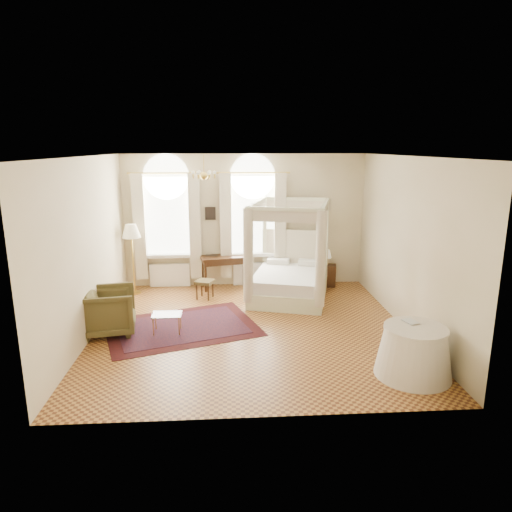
{
  "coord_description": "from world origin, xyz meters",
  "views": [
    {
      "loc": [
        -0.45,
        -8.32,
        3.48
      ],
      "look_at": [
        0.12,
        0.4,
        1.37
      ],
      "focal_mm": 32.0,
      "sensor_mm": 36.0,
      "label": 1
    }
  ],
  "objects_px": {
    "canopy_bed": "(289,277)",
    "armchair": "(109,311)",
    "coffee_table": "(167,316)",
    "floor_lamp": "(131,235)",
    "side_table": "(414,352)",
    "nightstand": "(328,275)",
    "writing_desk": "(223,261)",
    "stool": "(205,283)"
  },
  "relations": [
    {
      "from": "nightstand",
      "to": "coffee_table",
      "type": "relative_size",
      "value": 0.99
    },
    {
      "from": "armchair",
      "to": "coffee_table",
      "type": "bearing_deg",
      "value": -102.77
    },
    {
      "from": "armchair",
      "to": "floor_lamp",
      "type": "bearing_deg",
      "value": -9.55
    },
    {
      "from": "armchair",
      "to": "nightstand",
      "type": "bearing_deg",
      "value": -70.02
    },
    {
      "from": "floor_lamp",
      "to": "canopy_bed",
      "type": "bearing_deg",
      "value": -9.69
    },
    {
      "from": "canopy_bed",
      "to": "floor_lamp",
      "type": "relative_size",
      "value": 1.45
    },
    {
      "from": "coffee_table",
      "to": "side_table",
      "type": "bearing_deg",
      "value": -25.62
    },
    {
      "from": "writing_desk",
      "to": "armchair",
      "type": "xyz_separation_m",
      "value": [
        -2.14,
        -2.72,
        -0.26
      ]
    },
    {
      "from": "nightstand",
      "to": "coffee_table",
      "type": "bearing_deg",
      "value": -143.17
    },
    {
      "from": "canopy_bed",
      "to": "armchair",
      "type": "bearing_deg",
      "value": -153.94
    },
    {
      "from": "floor_lamp",
      "to": "coffee_table",
      "type": "bearing_deg",
      "value": -66.4
    },
    {
      "from": "coffee_table",
      "to": "armchair",
      "type": "bearing_deg",
      "value": 176.78
    },
    {
      "from": "coffee_table",
      "to": "side_table",
      "type": "relative_size",
      "value": 0.47
    },
    {
      "from": "nightstand",
      "to": "armchair",
      "type": "xyz_separation_m",
      "value": [
        -4.81,
        -2.72,
        0.17
      ]
    },
    {
      "from": "armchair",
      "to": "floor_lamp",
      "type": "relative_size",
      "value": 0.57
    },
    {
      "from": "nightstand",
      "to": "armchair",
      "type": "relative_size",
      "value": 0.56
    },
    {
      "from": "stool",
      "to": "side_table",
      "type": "relative_size",
      "value": 0.42
    },
    {
      "from": "coffee_table",
      "to": "floor_lamp",
      "type": "bearing_deg",
      "value": 113.6
    },
    {
      "from": "coffee_table",
      "to": "floor_lamp",
      "type": "height_order",
      "value": "floor_lamp"
    },
    {
      "from": "nightstand",
      "to": "side_table",
      "type": "bearing_deg",
      "value": -86.39
    },
    {
      "from": "armchair",
      "to": "floor_lamp",
      "type": "xyz_separation_m",
      "value": [
        0.0,
        2.43,
        1.0
      ]
    },
    {
      "from": "nightstand",
      "to": "writing_desk",
      "type": "height_order",
      "value": "writing_desk"
    },
    {
      "from": "nightstand",
      "to": "side_table",
      "type": "distance_m",
      "value": 4.72
    },
    {
      "from": "stool",
      "to": "coffee_table",
      "type": "relative_size",
      "value": 0.88
    },
    {
      "from": "stool",
      "to": "armchair",
      "type": "xyz_separation_m",
      "value": [
        -1.72,
        -1.92,
        0.08
      ]
    },
    {
      "from": "side_table",
      "to": "stool",
      "type": "bearing_deg",
      "value": 130.89
    },
    {
      "from": "floor_lamp",
      "to": "side_table",
      "type": "relative_size",
      "value": 1.45
    },
    {
      "from": "side_table",
      "to": "writing_desk",
      "type": "bearing_deg",
      "value": 122.18
    },
    {
      "from": "stool",
      "to": "armchair",
      "type": "bearing_deg",
      "value": -131.75
    },
    {
      "from": "canopy_bed",
      "to": "stool",
      "type": "height_order",
      "value": "canopy_bed"
    },
    {
      "from": "canopy_bed",
      "to": "coffee_table",
      "type": "distance_m",
      "value": 3.2
    },
    {
      "from": "side_table",
      "to": "coffee_table",
      "type": "bearing_deg",
      "value": 154.38
    },
    {
      "from": "writing_desk",
      "to": "floor_lamp",
      "type": "distance_m",
      "value": 2.29
    },
    {
      "from": "canopy_bed",
      "to": "floor_lamp",
      "type": "height_order",
      "value": "canopy_bed"
    },
    {
      "from": "stool",
      "to": "floor_lamp",
      "type": "relative_size",
      "value": 0.29
    },
    {
      "from": "armchair",
      "to": "canopy_bed",
      "type": "bearing_deg",
      "value": -73.5
    },
    {
      "from": "canopy_bed",
      "to": "side_table",
      "type": "distance_m",
      "value": 4.05
    },
    {
      "from": "armchair",
      "to": "floor_lamp",
      "type": "distance_m",
      "value": 2.63
    },
    {
      "from": "side_table",
      "to": "armchair",
      "type": "bearing_deg",
      "value": 158.73
    },
    {
      "from": "writing_desk",
      "to": "nightstand",
      "type": "bearing_deg",
      "value": -0.0
    },
    {
      "from": "canopy_bed",
      "to": "armchair",
      "type": "height_order",
      "value": "canopy_bed"
    },
    {
      "from": "nightstand",
      "to": "writing_desk",
      "type": "distance_m",
      "value": 2.7
    }
  ]
}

